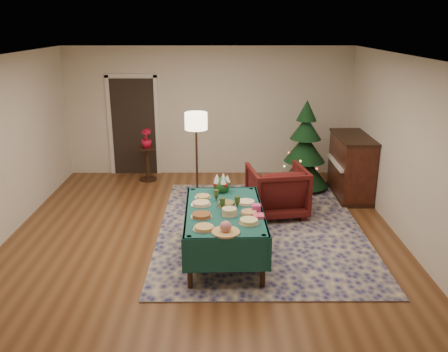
{
  "coord_description": "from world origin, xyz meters",
  "views": [
    {
      "loc": [
        0.29,
        -6.42,
        3.16
      ],
      "look_at": [
        0.31,
        0.47,
        0.91
      ],
      "focal_mm": 38.0,
      "sensor_mm": 36.0,
      "label": 1
    }
  ],
  "objects_px": {
    "buffet_table": "(224,219)",
    "potted_plant": "(146,142)",
    "christmas_tree": "(305,150)",
    "piano": "(351,167)",
    "gift_box": "(256,208)",
    "side_table": "(148,164)",
    "armchair": "(277,188)",
    "floor_lamp": "(196,127)"
  },
  "relations": [
    {
      "from": "buffet_table",
      "to": "floor_lamp",
      "type": "height_order",
      "value": "floor_lamp"
    },
    {
      "from": "piano",
      "to": "armchair",
      "type": "bearing_deg",
      "value": -148.09
    },
    {
      "from": "buffet_table",
      "to": "side_table",
      "type": "height_order",
      "value": "buffet_table"
    },
    {
      "from": "floor_lamp",
      "to": "christmas_tree",
      "type": "bearing_deg",
      "value": 17.58
    },
    {
      "from": "side_table",
      "to": "buffet_table",
      "type": "bearing_deg",
      "value": -65.2
    },
    {
      "from": "armchair",
      "to": "floor_lamp",
      "type": "relative_size",
      "value": 0.58
    },
    {
      "from": "potted_plant",
      "to": "side_table",
      "type": "bearing_deg",
      "value": 0.0
    },
    {
      "from": "side_table",
      "to": "potted_plant",
      "type": "height_order",
      "value": "potted_plant"
    },
    {
      "from": "buffet_table",
      "to": "side_table",
      "type": "relative_size",
      "value": 2.67
    },
    {
      "from": "side_table",
      "to": "christmas_tree",
      "type": "distance_m",
      "value": 3.23
    },
    {
      "from": "floor_lamp",
      "to": "side_table",
      "type": "height_order",
      "value": "floor_lamp"
    },
    {
      "from": "potted_plant",
      "to": "christmas_tree",
      "type": "height_order",
      "value": "christmas_tree"
    },
    {
      "from": "christmas_tree",
      "to": "piano",
      "type": "xyz_separation_m",
      "value": [
        0.81,
        -0.39,
        -0.22
      ]
    },
    {
      "from": "floor_lamp",
      "to": "buffet_table",
      "type": "bearing_deg",
      "value": -77.59
    },
    {
      "from": "floor_lamp",
      "to": "side_table",
      "type": "xyz_separation_m",
      "value": [
        -1.09,
        1.21,
        -1.05
      ]
    },
    {
      "from": "gift_box",
      "to": "floor_lamp",
      "type": "relative_size",
      "value": 0.07
    },
    {
      "from": "armchair",
      "to": "piano",
      "type": "xyz_separation_m",
      "value": [
        1.49,
        0.93,
        0.1
      ]
    },
    {
      "from": "floor_lamp",
      "to": "christmas_tree",
      "type": "relative_size",
      "value": 0.93
    },
    {
      "from": "gift_box",
      "to": "floor_lamp",
      "type": "bearing_deg",
      "value": 112.02
    },
    {
      "from": "armchair",
      "to": "potted_plant",
      "type": "height_order",
      "value": "armchair"
    },
    {
      "from": "christmas_tree",
      "to": "gift_box",
      "type": "bearing_deg",
      "value": -111.32
    },
    {
      "from": "gift_box",
      "to": "side_table",
      "type": "bearing_deg",
      "value": 120.03
    },
    {
      "from": "buffet_table",
      "to": "christmas_tree",
      "type": "bearing_deg",
      "value": 61.16
    },
    {
      "from": "side_table",
      "to": "armchair",
      "type": "bearing_deg",
      "value": -37.07
    },
    {
      "from": "gift_box",
      "to": "armchair",
      "type": "bearing_deg",
      "value": 73.71
    },
    {
      "from": "buffet_table",
      "to": "floor_lamp",
      "type": "bearing_deg",
      "value": 102.41
    },
    {
      "from": "buffet_table",
      "to": "piano",
      "type": "bearing_deg",
      "value": 45.91
    },
    {
      "from": "piano",
      "to": "gift_box",
      "type": "bearing_deg",
      "value": -127.7
    },
    {
      "from": "gift_box",
      "to": "christmas_tree",
      "type": "bearing_deg",
      "value": 68.68
    },
    {
      "from": "buffet_table",
      "to": "piano",
      "type": "height_order",
      "value": "piano"
    },
    {
      "from": "gift_box",
      "to": "piano",
      "type": "height_order",
      "value": "piano"
    },
    {
      "from": "buffet_table",
      "to": "potted_plant",
      "type": "height_order",
      "value": "potted_plant"
    },
    {
      "from": "side_table",
      "to": "christmas_tree",
      "type": "height_order",
      "value": "christmas_tree"
    },
    {
      "from": "armchair",
      "to": "side_table",
      "type": "relative_size",
      "value": 1.35
    },
    {
      "from": "buffet_table",
      "to": "christmas_tree",
      "type": "xyz_separation_m",
      "value": [
        1.57,
        2.86,
        0.22
      ]
    },
    {
      "from": "christmas_tree",
      "to": "piano",
      "type": "height_order",
      "value": "christmas_tree"
    },
    {
      "from": "buffet_table",
      "to": "armchair",
      "type": "distance_m",
      "value": 1.79
    },
    {
      "from": "gift_box",
      "to": "buffet_table",
      "type": "bearing_deg",
      "value": 171.53
    },
    {
      "from": "floor_lamp",
      "to": "armchair",
      "type": "bearing_deg",
      "value": -25.66
    },
    {
      "from": "floor_lamp",
      "to": "side_table",
      "type": "relative_size",
      "value": 2.34
    },
    {
      "from": "side_table",
      "to": "christmas_tree",
      "type": "relative_size",
      "value": 0.4
    },
    {
      "from": "armchair",
      "to": "floor_lamp",
      "type": "distance_m",
      "value": 1.79
    }
  ]
}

